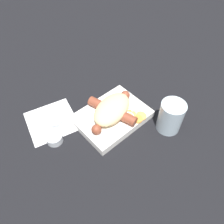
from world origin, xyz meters
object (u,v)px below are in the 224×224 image
condiment_cup_near (56,122)px  condiment_cup_far (55,139)px  sausage (112,111)px  drink_glass (171,117)px  food_tray (112,117)px  bread_roll (112,109)px

condiment_cup_near → condiment_cup_far: 0.06m
sausage → condiment_cup_near: sausage is taller
sausage → drink_glass: 0.18m
food_tray → sausage: sausage is taller
bread_roll → sausage: bread_roll is taller
condiment_cup_far → sausage: bearing=-16.1°
condiment_cup_near → condiment_cup_far: bearing=-125.1°
drink_glass → condiment_cup_far: bearing=146.7°
sausage → condiment_cup_near: bearing=144.6°
condiment_cup_far → drink_glass: bearing=-33.3°
condiment_cup_near → drink_glass: bearing=-43.5°
food_tray → condiment_cup_near: 0.18m
food_tray → condiment_cup_far: size_ratio=4.57×
bread_roll → sausage: size_ratio=0.87×
drink_glass → condiment_cup_near: bearing=136.5°
condiment_cup_near → condiment_cup_far: (-0.04, -0.05, 0.00)m
food_tray → drink_glass: 0.18m
food_tray → condiment_cup_far: (-0.18, 0.05, -0.00)m
condiment_cup_far → drink_glass: drink_glass is taller
food_tray → condiment_cup_near: food_tray is taller
food_tray → sausage: size_ratio=1.16×
sausage → condiment_cup_far: bearing=163.9°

